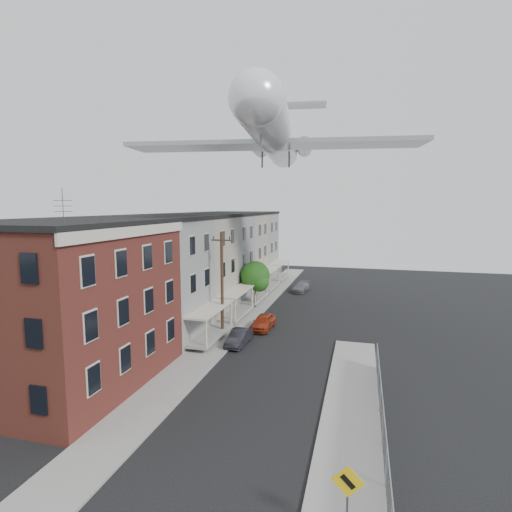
{
  "coord_description": "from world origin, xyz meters",
  "views": [
    {
      "loc": [
        5.81,
        -13.36,
        11.16
      ],
      "look_at": [
        -0.09,
        8.58,
        8.3
      ],
      "focal_mm": 28.0,
      "sensor_mm": 36.0,
      "label": 1
    }
  ],
  "objects": [
    {
      "name": "curb_left",
      "position": [
        -4.05,
        24.0,
        0.07
      ],
      "size": [
        0.15,
        62.0,
        0.14
      ],
      "primitive_type": "cube",
      "color": "gray",
      "rests_on": "ground"
    },
    {
      "name": "chainlink_fence",
      "position": [
        7.0,
        5.0,
        1.0
      ],
      "size": [
        0.06,
        18.06,
        1.9
      ],
      "color": "gray",
      "rests_on": "ground"
    },
    {
      "name": "street_tree",
      "position": [
        -5.27,
        27.92,
        3.45
      ],
      "size": [
        3.22,
        3.2,
        5.2
      ],
      "color": "black",
      "rests_on": "ground"
    },
    {
      "name": "row_house_b",
      "position": [
        -11.96,
        23.5,
        5.13
      ],
      "size": [
        11.98,
        7.0,
        10.3
      ],
      "color": "#716559",
      "rests_on": "ground"
    },
    {
      "name": "airplane",
      "position": [
        -2.4,
        24.19,
        17.63
      ],
      "size": [
        26.15,
        29.86,
        8.59
      ],
      "color": "white",
      "rests_on": "ground"
    },
    {
      "name": "sidewalk_left",
      "position": [
        -5.5,
        24.0,
        0.06
      ],
      "size": [
        3.0,
        62.0,
        0.12
      ],
      "primitive_type": "cube",
      "color": "gray",
      "rests_on": "ground"
    },
    {
      "name": "corner_building",
      "position": [
        -12.0,
        7.0,
        5.16
      ],
      "size": [
        10.31,
        12.3,
        12.15
      ],
      "color": "#3B1B12",
      "rests_on": "ground"
    },
    {
      "name": "row_house_a",
      "position": [
        -11.96,
        16.5,
        5.13
      ],
      "size": [
        11.98,
        7.0,
        10.3
      ],
      "color": "slate",
      "rests_on": "ground"
    },
    {
      "name": "row_house_d",
      "position": [
        -11.96,
        37.5,
        5.13
      ],
      "size": [
        11.98,
        7.0,
        10.3
      ],
      "color": "#716559",
      "rests_on": "ground"
    },
    {
      "name": "warning_sign",
      "position": [
        5.6,
        -1.03,
        1.88
      ],
      "size": [
        1.1,
        0.11,
        2.8
      ],
      "color": "#515156",
      "rests_on": "ground"
    },
    {
      "name": "row_house_e",
      "position": [
        -11.96,
        44.5,
        5.13
      ],
      "size": [
        11.98,
        7.0,
        10.3
      ],
      "color": "slate",
      "rests_on": "ground"
    },
    {
      "name": "curb_right",
      "position": [
        4.05,
        6.0,
        0.07
      ],
      "size": [
        0.15,
        26.0,
        0.14
      ],
      "primitive_type": "cube",
      "color": "gray",
      "rests_on": "ground"
    },
    {
      "name": "row_house_c",
      "position": [
        -11.96,
        30.5,
        5.13
      ],
      "size": [
        11.98,
        7.0,
        10.3
      ],
      "color": "slate",
      "rests_on": "ground"
    },
    {
      "name": "utility_pole",
      "position": [
        -5.6,
        18.0,
        4.67
      ],
      "size": [
        1.8,
        0.26,
        9.0
      ],
      "color": "black",
      "rests_on": "ground"
    },
    {
      "name": "car_near",
      "position": [
        -2.69,
        20.83,
        0.68
      ],
      "size": [
        1.74,
        4.03,
        1.35
      ],
      "primitive_type": "imported",
      "rotation": [
        0.0,
        0.0,
        -0.04
      ],
      "color": "#9E2D14",
      "rests_on": "ground"
    },
    {
      "name": "ground",
      "position": [
        0.0,
        0.0,
        0.0
      ],
      "size": [
        120.0,
        120.0,
        0.0
      ],
      "primitive_type": "plane",
      "color": "black",
      "rests_on": "ground"
    },
    {
      "name": "sidewalk_right",
      "position": [
        5.5,
        6.0,
        0.06
      ],
      "size": [
        3.0,
        26.0,
        0.12
      ],
      "primitive_type": "cube",
      "color": "gray",
      "rests_on": "ground"
    },
    {
      "name": "car_far",
      "position": [
        -1.8,
        37.67,
        0.59
      ],
      "size": [
        2.18,
        4.25,
        1.18
      ],
      "primitive_type": "imported",
      "rotation": [
        0.0,
        0.0,
        -0.13
      ],
      "color": "slate",
      "rests_on": "ground"
    },
    {
      "name": "car_mid",
      "position": [
        -3.6,
        16.33,
        0.61
      ],
      "size": [
        1.4,
        3.76,
        1.23
      ],
      "primitive_type": "imported",
      "rotation": [
        0.0,
        0.0,
        -0.03
      ],
      "color": "black",
      "rests_on": "ground"
    }
  ]
}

